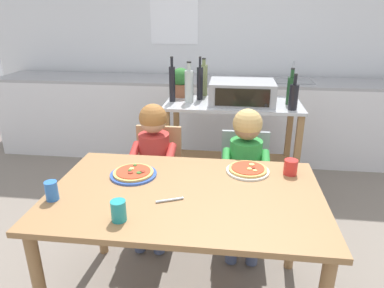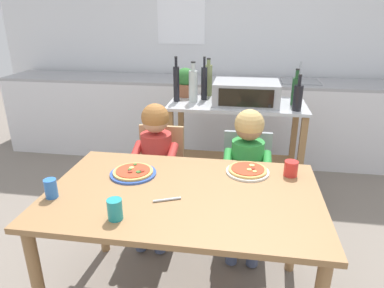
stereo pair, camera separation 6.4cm
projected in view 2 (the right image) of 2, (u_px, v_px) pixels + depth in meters
ground_plane at (205, 208)px, 3.05m from camera, size 11.11×11.11×0.00m
back_wall_tiled at (223, 35)px, 4.07m from camera, size 5.56×0.14×2.70m
kitchen_counter at (218, 118)px, 4.02m from camera, size 5.00×0.60×1.10m
kitchen_island_cart at (235, 135)px, 3.06m from camera, size 1.15×0.57×0.89m
toaster_oven at (246, 93)px, 2.89m from camera, size 0.54×0.39×0.19m
bottle_squat_spirits at (176, 83)px, 2.94m from camera, size 0.05×0.05×0.38m
bottle_tall_green_wine at (193, 85)px, 2.92m from camera, size 0.07×0.07×0.34m
bottle_slim_sauce at (296, 90)px, 2.83m from camera, size 0.07×0.07×0.30m
bottle_dark_olive_oil at (204, 83)px, 3.00m from camera, size 0.05×0.05×0.37m
bottle_clear_vinegar at (208, 80)px, 3.14m from camera, size 0.07×0.07×0.34m
bottle_brown_beer at (298, 97)px, 2.68m from camera, size 0.07×0.07×0.28m
potted_herb_plant at (185, 81)px, 3.11m from camera, size 0.17×0.17×0.26m
dining_table at (183, 207)px, 1.84m from camera, size 1.42×0.89×0.75m
dining_chair_left at (160, 172)px, 2.63m from camera, size 0.36×0.36×0.81m
dining_chair_right at (246, 181)px, 2.49m from camera, size 0.36×0.36×0.81m
child_in_red_shirt at (155, 156)px, 2.45m from camera, size 0.32×0.42×1.01m
child_in_green_shirt at (247, 165)px, 2.32m from camera, size 0.32×0.42×1.01m
pizza_plate_blue_rimmed at (133, 172)px, 1.98m from camera, size 0.26×0.26×0.03m
pizza_plate_white at (248, 171)px, 2.00m from camera, size 0.25×0.25×0.03m
drinking_cup_teal at (115, 209)px, 1.55m from camera, size 0.07×0.07×0.10m
drinking_cup_red at (291, 169)px, 1.96m from camera, size 0.08×0.08×0.09m
drinking_cup_blue at (51, 188)px, 1.73m from camera, size 0.06×0.06×0.10m
serving_spoon at (167, 200)px, 1.71m from camera, size 0.13×0.07×0.01m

